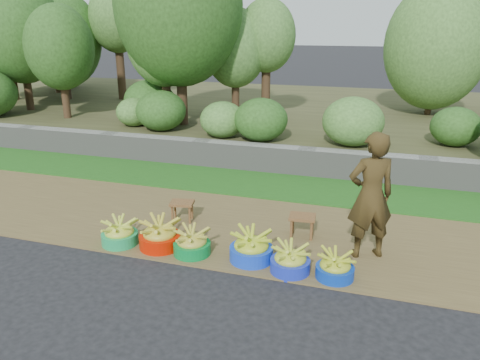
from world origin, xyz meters
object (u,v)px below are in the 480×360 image
(stool_right, at_px, (302,220))
(vendor_woman, at_px, (371,196))
(basin_a, at_px, (120,234))
(basin_d, at_px, (251,248))
(stool_left, at_px, (182,206))
(basin_b, at_px, (160,236))
(basin_c, at_px, (192,243))
(basin_e, at_px, (290,261))
(basin_f, at_px, (335,267))

(stool_right, height_order, vendor_woman, vendor_woman)
(basin_a, bearing_deg, basin_d, 3.00)
(basin_d, xyz_separation_m, stool_left, (-1.35, 0.88, 0.08))
(basin_a, relative_size, basin_b, 0.89)
(basin_b, bearing_deg, basin_a, -172.76)
(basin_c, relative_size, basin_e, 1.00)
(basin_a, distance_m, basin_f, 2.90)
(basin_e, distance_m, stool_left, 2.14)
(stool_left, relative_size, stool_right, 1.02)
(basin_e, xyz_separation_m, basin_f, (0.53, 0.01, -0.01))
(basin_b, xyz_separation_m, stool_left, (-0.08, 0.91, 0.08))
(basin_c, relative_size, basin_f, 1.07)
(basin_c, bearing_deg, stool_right, 36.45)
(basin_a, bearing_deg, stool_left, 63.44)
(basin_b, height_order, stool_left, basin_b)
(basin_a, distance_m, basin_d, 1.84)
(basin_f, distance_m, stool_left, 2.62)
(basin_f, xyz_separation_m, vendor_woman, (0.31, 0.70, 0.69))
(basin_d, bearing_deg, basin_a, -177.00)
(basin_a, distance_m, stool_left, 1.10)
(basin_f, bearing_deg, basin_d, 173.55)
(basin_c, bearing_deg, basin_a, -178.43)
(basin_d, bearing_deg, basin_b, -178.92)
(basin_b, bearing_deg, basin_e, -3.48)
(vendor_woman, bearing_deg, basin_c, -8.89)
(basin_a, height_order, stool_right, basin_a)
(basin_a, xyz_separation_m, basin_f, (2.90, -0.02, -0.01))
(basin_f, bearing_deg, basin_b, 177.63)
(basin_d, relative_size, basin_f, 1.22)
(stool_right, bearing_deg, basin_f, -59.84)
(basin_e, bearing_deg, stool_left, 151.64)
(vendor_woman, bearing_deg, stool_right, -43.85)
(basin_c, bearing_deg, vendor_woman, 16.54)
(basin_b, relative_size, stool_right, 1.44)
(basin_c, xyz_separation_m, stool_left, (-0.56, 0.95, 0.10))
(vendor_woman, bearing_deg, basin_f, 40.20)
(basin_a, relative_size, basin_e, 1.01)
(basin_d, distance_m, basin_f, 1.07)
(stool_left, height_order, vendor_woman, vendor_woman)
(basin_f, height_order, stool_left, basin_f)
(basin_c, height_order, vendor_woman, vendor_woman)
(basin_b, xyz_separation_m, basin_d, (1.27, 0.02, -0.00))
(basin_a, relative_size, basin_c, 1.01)
(basin_a, height_order, vendor_woman, vendor_woman)
(basin_d, xyz_separation_m, stool_right, (0.49, 0.87, 0.09))
(basin_c, xyz_separation_m, basin_d, (0.79, 0.07, 0.02))
(basin_c, relative_size, stool_left, 1.23)
(stool_right, bearing_deg, stool_left, 179.71)
(basin_b, distance_m, vendor_woman, 2.79)
(basin_e, height_order, vendor_woman, vendor_woman)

